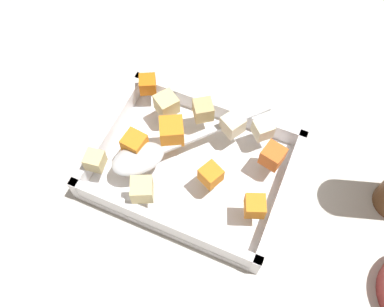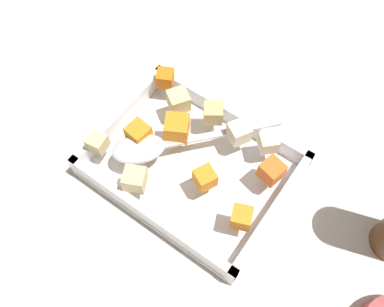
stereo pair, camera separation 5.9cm
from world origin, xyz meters
TOP-DOWN VIEW (x-y plane):
  - ground_plane at (0.00, 0.00)m, footprint 4.00×4.00m
  - baking_dish at (0.02, -0.00)m, footprint 0.29×0.22m
  - carrot_chunk_heap_side at (-0.09, 0.04)m, footprint 0.03×0.03m
  - carrot_chunk_corner_ne at (0.06, -0.02)m, footprint 0.05×0.05m
  - carrot_chunk_corner_sw at (0.13, -0.08)m, footprint 0.03×0.03m
  - carrot_chunk_corner_nw at (-0.02, 0.02)m, footprint 0.04×0.04m
  - carrot_chunk_back_center at (-0.09, -0.04)m, footprint 0.03×0.03m
  - carrot_chunk_mid_right at (0.10, 0.02)m, footprint 0.03×0.03m
  - potato_chunk_under_handle at (0.14, 0.06)m, footprint 0.03×0.03m
  - potato_chunk_center at (0.03, -0.07)m, footprint 0.04×0.04m
  - potato_chunk_corner_se at (0.05, 0.08)m, footprint 0.04×0.04m
  - potato_chunk_far_right at (0.08, -0.06)m, footprint 0.04×0.04m
  - potato_chunk_mid_left at (-0.06, -0.08)m, footprint 0.04×0.04m
  - potato_chunk_near_right at (-0.02, -0.07)m, footprint 0.04×0.04m
  - serving_spoon at (0.07, 0.03)m, footprint 0.19×0.21m

SIDE VIEW (x-z plane):
  - ground_plane at x=0.00m, z-range 0.00..0.00m
  - baking_dish at x=0.02m, z-range -0.01..0.04m
  - serving_spoon at x=0.07m, z-range 0.05..0.07m
  - potato_chunk_under_handle at x=0.14m, z-range 0.05..0.07m
  - carrot_chunk_corner_sw at x=0.13m, z-range 0.05..0.07m
  - potato_chunk_mid_left at x=-0.06m, z-range 0.05..0.07m
  - carrot_chunk_corner_nw at x=-0.02m, z-range 0.05..0.07m
  - carrot_chunk_heap_side at x=-0.09m, z-range 0.05..0.07m
  - potato_chunk_center at x=0.03m, z-range 0.05..0.08m
  - potato_chunk_near_right at x=-0.02m, z-range 0.05..0.08m
  - carrot_chunk_back_center at x=-0.09m, z-range 0.05..0.08m
  - potato_chunk_corner_se at x=0.05m, z-range 0.05..0.08m
  - carrot_chunk_mid_right at x=0.10m, z-range 0.05..0.08m
  - potato_chunk_far_right at x=0.08m, z-range 0.05..0.08m
  - carrot_chunk_corner_ne at x=0.06m, z-range 0.05..0.08m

